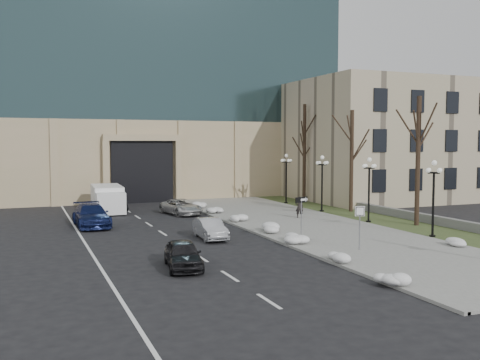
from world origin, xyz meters
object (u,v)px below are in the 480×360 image
object	(u,v)px
car_b	(210,229)
keep_sign	(360,218)
car_d	(181,207)
lamppost_c	(322,176)
lamppost_b	(369,181)
pedestrian	(299,207)
car_a	(183,254)
lamppost_a	(434,188)
box_truck	(108,199)
car_c	(91,215)
lamppost_d	(286,172)
one_way_sign	(304,205)
car_e	(111,203)

from	to	relation	value
car_b	keep_sign	distance (m)	9.13
car_d	lamppost_c	bearing A→B (deg)	-27.59
lamppost_b	pedestrian	bearing A→B (deg)	135.23
keep_sign	lamppost_c	bearing A→B (deg)	84.24
car_a	lamppost_a	world-z (taller)	lamppost_a
car_b	lamppost_c	world-z (taller)	lamppost_c
keep_sign	car_b	bearing A→B (deg)	150.27
car_a	car_b	distance (m)	7.63
car_a	box_truck	bearing A→B (deg)	99.16
pedestrian	lamppost_a	bearing A→B (deg)	131.13
car_a	pedestrian	bearing A→B (deg)	52.23
car_b	car_c	world-z (taller)	car_c
lamppost_d	lamppost_b	bearing A→B (deg)	-90.00
car_a	lamppost_c	xyz separation A→B (m)	(16.27, 14.81, 2.42)
keep_sign	lamppost_c	distance (m)	16.24
car_d	lamppost_d	xyz separation A→B (m)	(11.22, 3.30, 2.45)
lamppost_b	keep_sign	bearing A→B (deg)	-128.28
pedestrian	one_way_sign	distance (m)	9.82
box_truck	lamppost_a	size ratio (longest dim) A/B	1.44
car_a	car_e	bearing A→B (deg)	98.42
car_c	car_d	xyz separation A→B (m)	(7.48, 3.62, -0.15)
one_way_sign	car_d	bearing A→B (deg)	83.75
lamppost_b	car_b	bearing A→B (deg)	-172.79
car_d	car_e	world-z (taller)	car_e
car_b	lamppost_b	bearing A→B (deg)	10.09
car_b	box_truck	world-z (taller)	box_truck
keep_sign	car_e	bearing A→B (deg)	131.27
car_a	lamppost_d	world-z (taller)	lamppost_d
car_c	keep_sign	xyz separation A→B (m)	(12.15, -14.39, 1.04)
car_c	lamppost_b	xyz separation A→B (m)	(18.70, -6.08, 2.30)
lamppost_d	box_truck	bearing A→B (deg)	176.60
car_a	lamppost_c	size ratio (longest dim) A/B	0.80
car_b	lamppost_c	distance (m)	15.20
box_truck	car_d	bearing A→B (deg)	-36.46
car_d	lamppost_b	world-z (taller)	lamppost_b
pedestrian	car_e	bearing A→B (deg)	-18.77
car_e	keep_sign	size ratio (longest dim) A/B	1.74
box_truck	car_e	bearing A→B (deg)	26.54
lamppost_d	car_a	bearing A→B (deg)	-127.36
pedestrian	keep_sign	size ratio (longest dim) A/B	0.66
one_way_sign	box_truck	bearing A→B (deg)	95.50
car_b	pedestrian	distance (m)	10.38
car_e	box_truck	xyz separation A→B (m)	(-0.29, -0.13, 0.31)
car_c	pedestrian	distance (m)	15.23
car_a	car_b	size ratio (longest dim) A/B	1.02
car_b	lamppost_b	world-z (taller)	lamppost_b
car_d	lamppost_d	size ratio (longest dim) A/B	0.94
car_d	car_b	bearing A→B (deg)	-108.78
car_c	car_e	distance (m)	8.42
lamppost_d	car_e	bearing A→B (deg)	176.09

